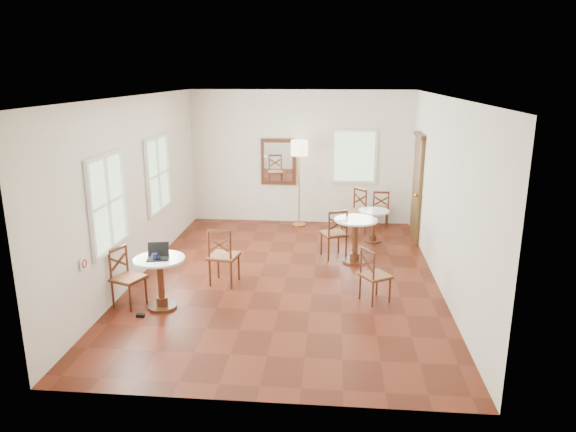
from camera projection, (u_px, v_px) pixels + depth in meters
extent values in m
plane|color=#5B1E0F|center=(286.00, 277.00, 8.90)|extent=(7.00, 7.00, 0.00)
cube|color=white|center=(301.00, 158.00, 11.87)|extent=(5.00, 0.02, 3.00)
cube|color=white|center=(254.00, 269.00, 5.14)|extent=(5.00, 0.02, 3.00)
cube|color=white|center=(137.00, 188.00, 8.72)|extent=(0.02, 7.00, 3.00)
cube|color=white|center=(444.00, 194.00, 8.29)|extent=(0.02, 7.00, 3.00)
cube|color=white|center=(286.00, 97.00, 8.11)|extent=(5.00, 7.00, 0.02)
cube|color=brown|center=(417.00, 189.00, 10.72)|extent=(0.06, 0.90, 2.10)
cube|color=#4D2513|center=(419.00, 135.00, 10.43)|extent=(0.08, 1.02, 0.08)
sphere|color=#BF8C3F|center=(416.00, 195.00, 10.43)|extent=(0.07, 0.07, 0.07)
cube|color=#542816|center=(278.00, 162.00, 11.90)|extent=(0.80, 0.05, 1.05)
cube|color=white|center=(278.00, 162.00, 11.87)|extent=(0.64, 0.02, 0.88)
cube|color=white|center=(83.00, 264.00, 6.84)|extent=(0.02, 0.16, 0.16)
torus|color=red|center=(85.00, 264.00, 6.84)|extent=(0.02, 0.12, 0.12)
cube|color=white|center=(108.00, 203.00, 7.55)|extent=(0.06, 1.22, 1.42)
cube|color=white|center=(158.00, 174.00, 9.66)|extent=(0.06, 1.22, 1.42)
cube|color=white|center=(354.00, 156.00, 11.72)|extent=(1.02, 0.06, 1.22)
cylinder|color=#4D2513|center=(163.00, 306.00, 7.75)|extent=(0.42, 0.42, 0.04)
cylinder|color=#4D2513|center=(162.00, 301.00, 7.73)|extent=(0.17, 0.17, 0.13)
cylinder|color=#542816|center=(161.00, 281.00, 7.65)|extent=(0.09, 0.09, 0.63)
cylinder|color=#4D2513|center=(159.00, 262.00, 7.57)|extent=(0.15, 0.15, 0.06)
cylinder|color=white|center=(159.00, 259.00, 7.56)|extent=(0.74, 0.74, 0.03)
cylinder|color=#4D2513|center=(354.00, 261.00, 9.61)|extent=(0.44, 0.44, 0.04)
cylinder|color=#4D2513|center=(355.00, 256.00, 9.59)|extent=(0.18, 0.18, 0.13)
cylinder|color=#542816|center=(355.00, 239.00, 9.50)|extent=(0.10, 0.10, 0.67)
cylinder|color=#4D2513|center=(356.00, 223.00, 9.41)|extent=(0.16, 0.16, 0.07)
cylinder|color=white|center=(356.00, 220.00, 9.40)|extent=(0.78, 0.78, 0.03)
cylinder|color=#4D2513|center=(373.00, 241.00, 10.79)|extent=(0.36, 0.36, 0.04)
cylinder|color=#4D2513|center=(373.00, 237.00, 10.77)|extent=(0.14, 0.14, 0.11)
cylinder|color=#542816|center=(373.00, 225.00, 10.70)|extent=(0.08, 0.08, 0.54)
cylinder|color=#4D2513|center=(374.00, 213.00, 10.63)|extent=(0.13, 0.13, 0.05)
cylinder|color=white|center=(374.00, 211.00, 10.62)|extent=(0.63, 0.63, 0.03)
cylinder|color=#4D2513|center=(239.00, 267.00, 8.74)|extent=(0.04, 0.04, 0.46)
cylinder|color=#4D2513|center=(231.00, 275.00, 8.39)|extent=(0.04, 0.04, 0.46)
cylinder|color=#4D2513|center=(218.00, 265.00, 8.82)|extent=(0.04, 0.04, 0.46)
cylinder|color=#4D2513|center=(210.00, 273.00, 8.48)|extent=(0.04, 0.04, 0.46)
cube|color=#4D2513|center=(224.00, 256.00, 8.55)|extent=(0.51, 0.51, 0.03)
cube|color=#9D633F|center=(224.00, 256.00, 8.54)|extent=(0.49, 0.49, 0.04)
cylinder|color=#4D2513|center=(230.00, 246.00, 8.26)|extent=(0.04, 0.04, 0.51)
cylinder|color=#4D2513|center=(209.00, 244.00, 8.35)|extent=(0.04, 0.04, 0.51)
cube|color=#4D2513|center=(219.00, 231.00, 8.25)|extent=(0.39, 0.10, 0.05)
cube|color=#542816|center=(219.00, 245.00, 8.30)|extent=(0.33, 0.08, 0.22)
cube|color=#542816|center=(219.00, 245.00, 8.30)|extent=(0.33, 0.08, 0.22)
cylinder|color=#4D2513|center=(130.00, 298.00, 7.57)|extent=(0.03, 0.03, 0.42)
cylinder|color=#4D2513|center=(113.00, 294.00, 7.71)|extent=(0.03, 0.03, 0.42)
cylinder|color=#4D2513|center=(146.00, 290.00, 7.85)|extent=(0.03, 0.03, 0.42)
cylinder|color=#4D2513|center=(129.00, 286.00, 8.00)|extent=(0.03, 0.03, 0.42)
cube|color=#4D2513|center=(128.00, 279.00, 7.73)|extent=(0.53, 0.53, 0.03)
cube|color=#9D633F|center=(128.00, 278.00, 7.72)|extent=(0.51, 0.51, 0.04)
cylinder|color=#4D2513|center=(110.00, 266.00, 7.60)|extent=(0.03, 0.03, 0.46)
cylinder|color=#4D2513|center=(127.00, 259.00, 7.88)|extent=(0.03, 0.03, 0.46)
cube|color=#4D2513|center=(117.00, 249.00, 7.68)|extent=(0.16, 0.34, 0.05)
cube|color=#542816|center=(119.00, 262.00, 7.74)|extent=(0.13, 0.29, 0.20)
cube|color=#542816|center=(119.00, 262.00, 7.74)|extent=(0.13, 0.29, 0.20)
cylinder|color=#4D2513|center=(338.00, 242.00, 10.07)|extent=(0.04, 0.04, 0.44)
cylinder|color=#4D2513|center=(346.00, 247.00, 9.74)|extent=(0.04, 0.04, 0.44)
cylinder|color=#4D2513|center=(321.00, 244.00, 9.96)|extent=(0.04, 0.04, 0.44)
cylinder|color=#4D2513|center=(329.00, 249.00, 9.64)|extent=(0.04, 0.04, 0.44)
cube|color=#4D2513|center=(334.00, 234.00, 9.79)|extent=(0.57, 0.57, 0.03)
cube|color=#9D633F|center=(334.00, 233.00, 9.79)|extent=(0.54, 0.54, 0.04)
cylinder|color=#4D2513|center=(347.00, 223.00, 9.62)|extent=(0.04, 0.04, 0.49)
cylinder|color=#4D2513|center=(329.00, 225.00, 9.51)|extent=(0.04, 0.04, 0.49)
cube|color=#4D2513|center=(338.00, 212.00, 9.51)|extent=(0.36, 0.18, 0.05)
cube|color=#542816|center=(338.00, 224.00, 9.56)|extent=(0.30, 0.15, 0.22)
cube|color=#542816|center=(338.00, 224.00, 9.56)|extent=(0.30, 0.15, 0.22)
cylinder|color=#4D2513|center=(390.00, 290.00, 7.88)|extent=(0.03, 0.03, 0.40)
cylinder|color=#4D2513|center=(373.00, 294.00, 7.73)|extent=(0.03, 0.03, 0.40)
cylinder|color=#4D2513|center=(377.00, 283.00, 8.15)|extent=(0.03, 0.03, 0.40)
cylinder|color=#4D2513|center=(360.00, 287.00, 8.00)|extent=(0.03, 0.03, 0.40)
cube|color=#4D2513|center=(375.00, 276.00, 7.88)|extent=(0.54, 0.54, 0.03)
cube|color=#9D633F|center=(375.00, 275.00, 7.88)|extent=(0.51, 0.51, 0.04)
cylinder|color=#4D2513|center=(374.00, 268.00, 7.62)|extent=(0.03, 0.03, 0.44)
cylinder|color=#4D2513|center=(361.00, 261.00, 7.89)|extent=(0.03, 0.03, 0.44)
cube|color=#4D2513|center=(368.00, 251.00, 7.70)|extent=(0.21, 0.30, 0.04)
cube|color=#542816|center=(367.00, 264.00, 7.75)|extent=(0.17, 0.25, 0.19)
cube|color=#542816|center=(367.00, 264.00, 7.75)|extent=(0.17, 0.25, 0.19)
cylinder|color=#4D2513|center=(386.00, 216.00, 11.94)|extent=(0.03, 0.03, 0.40)
cylinder|color=#4D2513|center=(387.00, 220.00, 11.63)|extent=(0.03, 0.03, 0.40)
cylinder|color=#4D2513|center=(372.00, 216.00, 11.97)|extent=(0.03, 0.03, 0.40)
cylinder|color=#4D2513|center=(373.00, 220.00, 11.66)|extent=(0.03, 0.03, 0.40)
cube|color=#4D2513|center=(380.00, 209.00, 11.75)|extent=(0.39, 0.39, 0.03)
cube|color=#9D633F|center=(380.00, 209.00, 11.74)|extent=(0.37, 0.37, 0.04)
cylinder|color=#4D2513|center=(388.00, 202.00, 11.52)|extent=(0.03, 0.03, 0.44)
cylinder|color=#4D2513|center=(374.00, 201.00, 11.55)|extent=(0.03, 0.03, 0.44)
cube|color=#4D2513|center=(382.00, 192.00, 11.48)|extent=(0.34, 0.03, 0.04)
cube|color=#542816|center=(381.00, 201.00, 11.53)|extent=(0.29, 0.02, 0.19)
cube|color=#542816|center=(381.00, 201.00, 11.53)|extent=(0.29, 0.02, 0.19)
cylinder|color=#4D2513|center=(342.00, 222.00, 11.42)|extent=(0.04, 0.04, 0.44)
cylinder|color=#4D2513|center=(354.00, 219.00, 11.63)|extent=(0.04, 0.04, 0.44)
cylinder|color=#4D2513|center=(353.00, 225.00, 11.14)|extent=(0.04, 0.04, 0.44)
cylinder|color=#4D2513|center=(365.00, 222.00, 11.35)|extent=(0.04, 0.04, 0.44)
cube|color=#4D2513|center=(354.00, 212.00, 11.32)|extent=(0.61, 0.61, 0.03)
cube|color=#9D633F|center=(354.00, 211.00, 11.32)|extent=(0.59, 0.59, 0.04)
cylinder|color=#4D2513|center=(354.00, 198.00, 11.50)|extent=(0.04, 0.04, 0.49)
cylinder|color=#4D2513|center=(366.00, 201.00, 11.23)|extent=(0.04, 0.04, 0.49)
cube|color=#4D2513|center=(361.00, 190.00, 11.30)|extent=(0.28, 0.30, 0.05)
cube|color=#542816|center=(360.00, 199.00, 11.36)|extent=(0.23, 0.25, 0.22)
cube|color=#542816|center=(360.00, 199.00, 11.36)|extent=(0.23, 0.25, 0.22)
cylinder|color=#BF8C3F|center=(299.00, 225.00, 11.92)|extent=(0.31, 0.31, 0.03)
cylinder|color=#BF8C3F|center=(299.00, 187.00, 11.69)|extent=(0.03, 0.03, 1.77)
cylinder|color=beige|center=(299.00, 148.00, 11.46)|extent=(0.38, 0.38, 0.33)
cube|color=black|center=(158.00, 259.00, 7.50)|extent=(0.34, 0.27, 0.02)
cube|color=black|center=(158.00, 258.00, 7.50)|extent=(0.27, 0.17, 0.00)
cube|color=black|center=(158.00, 249.00, 7.58)|extent=(0.31, 0.12, 0.21)
cube|color=silver|center=(158.00, 249.00, 7.58)|extent=(0.27, 0.10, 0.17)
ellipsoid|color=black|center=(159.00, 252.00, 7.75)|extent=(0.10, 0.07, 0.03)
cylinder|color=#0F1134|center=(155.00, 257.00, 7.46)|extent=(0.08, 0.08, 0.10)
torus|color=#0F1134|center=(158.00, 257.00, 7.45)|extent=(0.07, 0.01, 0.07)
cylinder|color=white|center=(155.00, 252.00, 7.66)|extent=(0.05, 0.05, 0.09)
cube|color=black|center=(140.00, 315.00, 7.45)|extent=(0.11, 0.07, 0.04)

